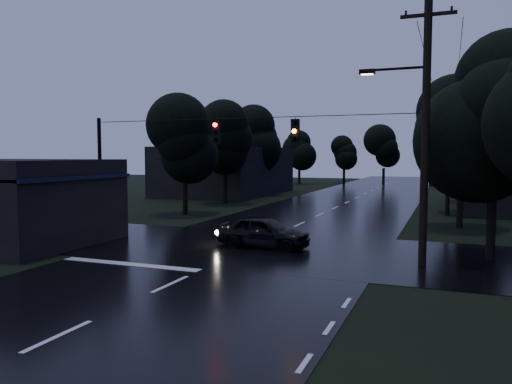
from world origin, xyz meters
The scene contains 16 objects.
ground centered at (0.00, 0.00, 0.00)m, with size 160.00×160.00×0.00m, color black.
main_road centered at (0.00, 30.00, 0.00)m, with size 12.00×120.00×0.02m, color black.
cross_street centered at (0.00, 12.00, 0.00)m, with size 60.00×9.00×0.02m, color black.
building_far_left centered at (-14.00, 40.00, 2.50)m, with size 10.00×16.00×5.00m, color black.
utility_pole_main centered at (7.41, 11.00, 5.26)m, with size 3.50×0.30×10.00m.
utility_pole_far centered at (8.30, 28.00, 3.88)m, with size 2.00×0.30×7.50m.
anchor_pole_left centered at (-7.50, 11.00, 3.00)m, with size 0.18×0.18×6.00m, color black.
span_signals centered at (0.56, 10.99, 5.24)m, with size 15.00×0.37×1.12m.
tree_corner_near centered at (10.00, 13.00, 5.99)m, with size 4.48×4.48×9.44m.
tree_left_a centered at (-9.00, 22.00, 5.24)m, with size 3.92×3.92×8.26m.
tree_left_b centered at (-9.60, 30.00, 5.62)m, with size 4.20×4.20×8.85m.
tree_left_c centered at (-10.20, 40.00, 5.99)m, with size 4.48×4.48×9.44m.
tree_right_a centered at (9.00, 22.00, 5.62)m, with size 4.20×4.20×8.85m.
tree_right_b centered at (9.60, 30.00, 5.99)m, with size 4.48×4.48×9.44m.
tree_right_c centered at (10.20, 40.00, 6.37)m, with size 4.76×4.76×10.03m.
car centered at (0.57, 12.21, 0.72)m, with size 1.70×4.24×1.44m, color black.
Camera 1 is at (8.39, -8.88, 4.24)m, focal length 35.00 mm.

